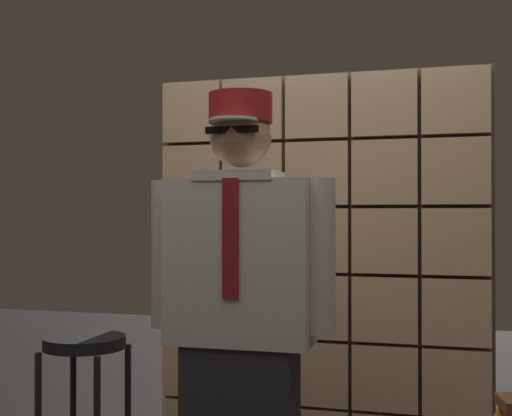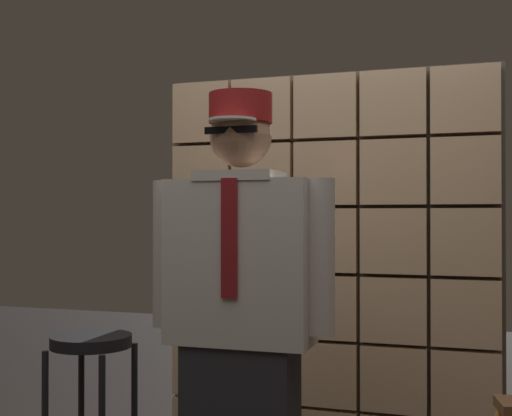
# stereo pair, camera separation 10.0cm
# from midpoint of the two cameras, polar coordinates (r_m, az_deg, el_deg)

# --- Properties ---
(glass_block_wall) EXTENTS (1.66, 0.10, 1.99)m
(glass_block_wall) POSITION_cam_midpoint_polar(r_m,az_deg,el_deg) (3.39, 4.36, -5.45)
(glass_block_wall) COLOR #E0B78C
(glass_block_wall) RESTS_ON ground
(standing_person) EXTENTS (0.67, 0.28, 1.69)m
(standing_person) POSITION_cam_midpoint_polar(r_m,az_deg,el_deg) (2.42, -2.51, -9.65)
(standing_person) COLOR #28282D
(standing_person) RESTS_ON ground
(bar_stool) EXTENTS (0.34, 0.34, 0.75)m
(bar_stool) POSITION_cam_midpoint_polar(r_m,az_deg,el_deg) (3.03, -15.09, -13.90)
(bar_stool) COLOR black
(bar_stool) RESTS_ON ground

